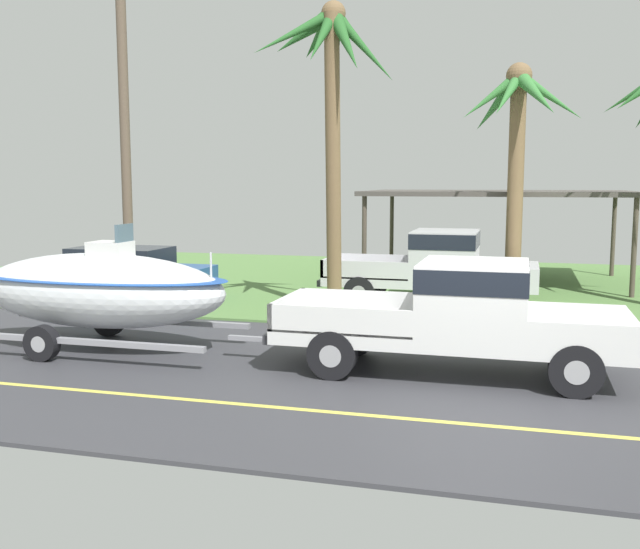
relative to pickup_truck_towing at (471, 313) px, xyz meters
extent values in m
cube|color=#38383D|center=(0.28, -0.72, -1.07)|extent=(36.00, 8.00, 0.06)
cube|color=#567F42|center=(0.28, 10.28, -1.05)|extent=(36.00, 14.00, 0.11)
cube|color=#DBCC4C|center=(0.28, -2.52, -1.04)|extent=(34.20, 0.12, 0.01)
cube|color=silver|center=(-0.36, 0.00, -0.41)|extent=(5.67, 1.92, 0.22)
cube|color=silver|center=(1.68, 0.00, -0.11)|extent=(1.59, 1.92, 0.38)
cube|color=silver|center=(0.04, 0.00, 0.27)|extent=(1.70, 1.92, 1.14)
cube|color=black|center=(0.04, 0.00, 0.61)|extent=(1.72, 1.94, 0.38)
cube|color=#9D9D9D|center=(-2.00, 0.00, -0.28)|extent=(2.38, 1.92, 0.04)
cube|color=silver|center=(-2.00, 0.92, -0.08)|extent=(2.38, 0.08, 0.45)
cube|color=silver|center=(-2.00, -0.92, -0.08)|extent=(2.38, 0.08, 0.45)
cube|color=silver|center=(-3.15, 0.00, -0.08)|extent=(0.08, 1.92, 0.45)
cube|color=#333338|center=(-3.25, 0.00, -0.47)|extent=(0.12, 1.73, 0.16)
sphere|color=#B2B2B7|center=(-3.37, 0.00, -0.42)|extent=(0.10, 0.10, 0.10)
cylinder|color=black|center=(1.60, 0.85, -0.64)|extent=(0.80, 0.28, 0.80)
cylinder|color=#9E9EA3|center=(1.60, 0.85, -0.64)|extent=(0.36, 0.29, 0.36)
cylinder|color=black|center=(1.60, -0.85, -0.64)|extent=(0.80, 0.28, 0.80)
cylinder|color=#9E9EA3|center=(1.60, -0.85, -0.64)|extent=(0.36, 0.29, 0.36)
cylinder|color=black|center=(-2.12, 0.85, -0.64)|extent=(0.80, 0.28, 0.80)
cylinder|color=#9E9EA3|center=(-2.12, 0.85, -0.64)|extent=(0.36, 0.29, 0.36)
cylinder|color=black|center=(-2.12, -0.85, -0.64)|extent=(0.80, 0.28, 0.80)
cylinder|color=#9E9EA3|center=(-2.12, -0.85, -0.64)|extent=(0.36, 0.29, 0.36)
cube|color=gray|center=(-3.82, 0.00, -0.66)|extent=(0.90, 0.10, 0.08)
cube|color=gray|center=(-6.88, 1.03, -0.66)|extent=(5.21, 0.12, 0.10)
cube|color=gray|center=(-6.88, -1.03, -0.66)|extent=(5.21, 0.12, 0.10)
cylinder|color=black|center=(-7.40, 1.09, -0.72)|extent=(0.64, 0.22, 0.64)
cylinder|color=#9E9EA3|center=(-7.40, 1.09, -0.72)|extent=(0.29, 0.23, 0.29)
cylinder|color=black|center=(-7.40, -1.09, -0.72)|extent=(0.64, 0.22, 0.64)
cylinder|color=#9E9EA3|center=(-7.40, -1.09, -0.72)|extent=(0.29, 0.23, 0.29)
ellipsoid|color=silver|center=(-6.88, 0.00, 0.09)|extent=(5.07, 1.94, 1.41)
ellipsoid|color=#1E4CA5|center=(-6.88, 0.00, 0.34)|extent=(5.17, 1.98, 0.12)
cube|color=silver|center=(-6.63, 0.00, 0.70)|extent=(0.70, 0.60, 0.65)
cube|color=slate|center=(-6.33, 0.00, 1.17)|extent=(0.06, 0.56, 0.36)
cylinder|color=silver|center=(-4.60, 0.00, 0.62)|extent=(0.04, 0.04, 0.50)
cube|color=silver|center=(-1.47, 6.65, -0.41)|extent=(5.34, 1.93, 0.22)
cube|color=silver|center=(0.45, 6.65, -0.11)|extent=(1.50, 1.93, 0.38)
cube|color=silver|center=(-1.10, 6.65, 0.30)|extent=(1.60, 1.93, 1.20)
cube|color=black|center=(-1.10, 6.65, 0.66)|extent=(1.62, 1.95, 0.38)
cube|color=gray|center=(-3.02, 6.65, -0.28)|extent=(2.24, 1.93, 0.04)
cube|color=silver|center=(-3.02, 7.58, -0.08)|extent=(2.24, 0.08, 0.45)
cube|color=silver|center=(-3.02, 5.73, -0.08)|extent=(2.24, 0.08, 0.45)
cube|color=silver|center=(-4.10, 6.65, -0.08)|extent=(0.08, 1.93, 0.45)
cube|color=#333338|center=(-4.20, 6.65, -0.47)|extent=(0.12, 1.74, 0.16)
sphere|color=#B2B2B7|center=(-4.32, 6.65, -0.42)|extent=(0.10, 0.10, 0.10)
cylinder|color=black|center=(0.38, 7.51, -0.64)|extent=(0.80, 0.28, 0.80)
cylinder|color=#9E9EA3|center=(0.38, 7.51, -0.64)|extent=(0.36, 0.29, 0.36)
cylinder|color=black|center=(0.38, 5.80, -0.64)|extent=(0.80, 0.28, 0.80)
cylinder|color=#9E9EA3|center=(0.38, 5.80, -0.64)|extent=(0.36, 0.29, 0.36)
cylinder|color=black|center=(-3.13, 7.51, -0.64)|extent=(0.80, 0.28, 0.80)
cylinder|color=#9E9EA3|center=(-3.13, 7.51, -0.64)|extent=(0.36, 0.29, 0.36)
cylinder|color=black|center=(-3.13, 5.80, -0.64)|extent=(0.80, 0.28, 0.80)
cylinder|color=#9E9EA3|center=(-3.13, 5.80, -0.64)|extent=(0.36, 0.29, 0.36)
cube|color=#234C89|center=(-9.61, 5.71, -0.51)|extent=(4.54, 1.79, 0.70)
cube|color=black|center=(-9.84, 5.71, 0.09)|extent=(2.54, 1.65, 0.50)
cylinder|color=black|center=(-8.07, 6.52, -0.71)|extent=(0.66, 0.22, 0.66)
cylinder|color=#9E9EA3|center=(-8.07, 6.52, -0.71)|extent=(0.30, 0.23, 0.30)
cylinder|color=black|center=(-8.07, 4.90, -0.71)|extent=(0.66, 0.22, 0.66)
cylinder|color=#9E9EA3|center=(-8.07, 4.90, -0.71)|extent=(0.30, 0.23, 0.30)
cylinder|color=black|center=(-11.15, 6.52, -0.71)|extent=(0.66, 0.22, 0.66)
cylinder|color=#9E9EA3|center=(-11.15, 6.52, -0.71)|extent=(0.30, 0.23, 0.30)
cylinder|color=black|center=(-11.15, 4.90, -0.71)|extent=(0.66, 0.22, 0.66)
cylinder|color=#9E9EA3|center=(-11.15, 4.90, -0.71)|extent=(0.30, 0.23, 0.30)
cylinder|color=#4C4238|center=(3.70, 13.75, 0.33)|extent=(0.14, 0.14, 2.75)
cylinder|color=#4C4238|center=(3.70, 9.06, 0.33)|extent=(0.14, 0.14, 2.75)
cylinder|color=#4C4238|center=(-3.72, 13.75, 0.33)|extent=(0.14, 0.14, 2.75)
cylinder|color=#4C4238|center=(-3.72, 9.06, 0.33)|extent=(0.14, 0.14, 2.75)
cube|color=#4C4742|center=(-0.01, 11.40, 1.78)|extent=(7.92, 5.19, 0.14)
cylinder|color=brown|center=(-3.55, 4.69, 2.45)|extent=(0.35, 0.71, 6.99)
cone|color=#286028|center=(-2.84, 4.62, 5.15)|extent=(1.67, 0.46, 1.78)
cone|color=#286028|center=(-3.16, 5.11, 5.47)|extent=(1.20, 1.24, 1.22)
cone|color=#286028|center=(-3.63, 5.20, 5.32)|extent=(0.58, 1.37, 1.50)
cone|color=#286028|center=(-4.05, 5.28, 5.56)|extent=(1.43, 1.57, 1.13)
cone|color=#286028|center=(-4.22, 4.63, 5.53)|extent=(1.59, 0.56, 1.18)
cone|color=#286028|center=(-4.31, 4.11, 5.44)|extent=(1.80, 1.47, 1.26)
cone|color=#286028|center=(-3.66, 4.11, 5.33)|extent=(0.59, 1.46, 1.46)
cone|color=#286028|center=(-3.17, 4.25, 5.25)|extent=(1.27, 1.37, 1.65)
sphere|color=brown|center=(-3.55, 4.69, 5.94)|extent=(0.56, 0.56, 0.56)
cylinder|color=brown|center=(0.56, 8.42, 1.93)|extent=(0.42, 0.72, 5.96)
cone|color=#387A38|center=(1.36, 8.42, 4.33)|extent=(1.79, 0.32, 1.41)
cone|color=#387A38|center=(1.00, 9.05, 4.51)|extent=(1.33, 1.65, 1.16)
cone|color=#387A38|center=(0.48, 9.07, 4.25)|extent=(0.60, 1.64, 1.61)
cone|color=#387A38|center=(0.01, 8.61, 4.23)|extent=(1.55, 0.91, 1.65)
cone|color=#387A38|center=(-0.14, 8.18, 4.36)|extent=(1.69, 0.85, 1.37)
cone|color=#387A38|center=(0.30, 7.78, 4.36)|extent=(0.92, 1.60, 1.36)
cone|color=#387A38|center=(0.99, 7.65, 4.35)|extent=(1.35, 1.94, 1.49)
sphere|color=brown|center=(0.56, 8.42, 4.91)|extent=(0.68, 0.68, 0.68)
cone|color=#2D6B2D|center=(3.47, 8.06, 4.40)|extent=(1.83, 0.97, 1.28)
cylinder|color=brown|center=(-8.53, 3.91, 3.34)|extent=(0.24, 0.24, 8.77)
camera|label=1|loc=(0.75, -11.92, 2.13)|focal=40.72mm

